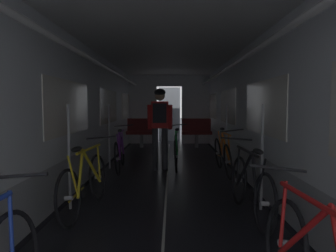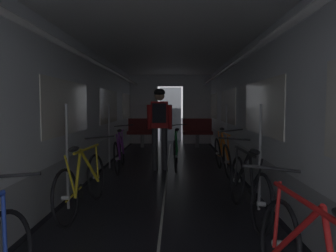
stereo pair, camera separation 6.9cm
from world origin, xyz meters
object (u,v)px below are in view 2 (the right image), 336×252
object	(u,v)px
bicycle_purple	(120,152)
bench_seat_far_right	(197,130)
bench_seat_far_left	(142,130)
bicycle_orange	(222,155)
person_cyclist_aisle	(160,120)
bicycle_green_in_aisle	(176,150)
bicycle_black	(247,187)
bicycle_yellow	(83,182)

from	to	relation	value
bicycle_purple	bench_seat_far_right	bearing A→B (deg)	61.70
bench_seat_far_left	bicycle_orange	world-z (taller)	bench_seat_far_left
bicycle_purple	person_cyclist_aisle	xyz separation A→B (m)	(0.85, 0.01, 0.69)
bench_seat_far_left	bicycle_green_in_aisle	bearing A→B (deg)	-71.72
bench_seat_far_right	bicycle_green_in_aisle	world-z (taller)	bench_seat_far_right
bench_seat_far_left	bicycle_black	world-z (taller)	bench_seat_far_left
bench_seat_far_left	bicycle_purple	bearing A→B (deg)	-91.81
bench_seat_far_left	person_cyclist_aisle	distance (m)	3.66
bench_seat_far_left	bicycle_green_in_aisle	xyz separation A→B (m)	(1.08, -3.28, -0.18)
bicycle_yellow	bicycle_black	bearing A→B (deg)	-4.62
bench_seat_far_left	bicycle_black	distance (m)	6.55
bicycle_yellow	bicycle_purple	bearing A→B (deg)	89.61
bench_seat_far_right	bicycle_green_in_aisle	bearing A→B (deg)	-102.31
bicycle_orange	bicycle_green_in_aisle	bearing A→B (deg)	149.66
bench_seat_far_right	bicycle_yellow	bearing A→B (deg)	-107.60
bench_seat_far_right	person_cyclist_aisle	size ratio (longest dim) A/B	0.57
bicycle_yellow	bicycle_orange	size ratio (longest dim) A/B	1.00
bicycle_black	person_cyclist_aisle	distance (m)	3.04
bicycle_black	bench_seat_far_right	bearing A→B (deg)	91.38
bench_seat_far_right	bicycle_yellow	world-z (taller)	bench_seat_far_right
bicycle_yellow	bicycle_orange	bearing A→B (deg)	46.26
person_cyclist_aisle	bicycle_green_in_aisle	size ratio (longest dim) A/B	1.02
person_cyclist_aisle	bicycle_black	bearing A→B (deg)	-65.89
bench_seat_far_right	bicycle_black	size ratio (longest dim) A/B	0.58
person_cyclist_aisle	bicycle_green_in_aisle	xyz separation A→B (m)	(0.34, 0.26, -0.69)
bench_seat_far_left	bicycle_black	bearing A→B (deg)	-72.67
bench_seat_far_left	bicycle_yellow	world-z (taller)	bench_seat_far_left
bicycle_purple	bicycle_black	world-z (taller)	bicycle_purple
bicycle_purple	bicycle_green_in_aisle	xyz separation A→B (m)	(1.20, 0.27, 0.00)
bicycle_black	person_cyclist_aisle	bearing A→B (deg)	114.11
person_cyclist_aisle	bicycle_green_in_aisle	bearing A→B (deg)	37.59
bicycle_purple	bicycle_yellow	bearing A→B (deg)	-90.39
bench_seat_far_left	person_cyclist_aisle	size ratio (longest dim) A/B	0.57
bench_seat_far_left	bicycle_purple	world-z (taller)	bench_seat_far_left
bench_seat_far_left	person_cyclist_aisle	bearing A→B (deg)	-78.22
bicycle_black	bicycle_orange	world-z (taller)	bicycle_orange
bicycle_purple	bicycle_green_in_aisle	bearing A→B (deg)	12.72
bicycle_black	bench_seat_far_left	bearing A→B (deg)	107.33
bicycle_purple	person_cyclist_aisle	world-z (taller)	person_cyclist_aisle
bench_seat_far_left	bench_seat_far_right	size ratio (longest dim) A/B	1.00
person_cyclist_aisle	bicycle_orange	bearing A→B (deg)	-12.54
bench_seat_far_right	bicycle_purple	xyz separation A→B (m)	(-1.91, -3.55, -0.19)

